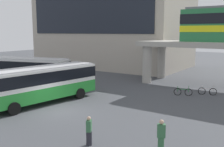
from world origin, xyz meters
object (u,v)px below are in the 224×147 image
pedestrian_by_bike_rack (161,138)px  pedestrian_waiting_near_stop (89,132)px  station_building (113,5)px  bus_secondary (24,68)px  bicycle_green (183,92)px  bus_main (39,81)px  bicycle_silver (207,91)px

pedestrian_by_bike_rack → pedestrian_waiting_near_stop: size_ratio=1.11×
station_building → pedestrian_waiting_near_stop: 36.81m
bus_secondary → bicycle_green: (17.19, 5.40, -1.63)m
bicycle_green → pedestrian_waiting_near_stop: bearing=-91.5°
bus_main → bicycle_green: 13.69m
bicycle_green → bicycle_silver: same height
pedestrian_by_bike_rack → bicycle_silver: bearing=95.6°
bicycle_green → bicycle_silver: bearing=40.1°
bus_secondary → station_building: bearing=94.8°
bus_secondary → bicycle_green: bearing=17.4°
pedestrian_by_bike_rack → station_building: bearing=127.7°
station_building → bicycle_green: 26.91m
bicycle_green → pedestrian_by_bike_rack: size_ratio=0.91×
bus_secondary → pedestrian_waiting_near_stop: 19.02m
pedestrian_by_bike_rack → pedestrian_waiting_near_stop: pedestrian_by_bike_rack is taller
bus_secondary → bicycle_silver: 20.41m
bicycle_green → pedestrian_by_bike_rack: bearing=-75.6°
bus_secondary → bicycle_green: 18.09m
bus_secondary → pedestrian_waiting_near_stop: bearing=-27.7°
station_building → bicycle_silver: station_building is taller
station_building → pedestrian_by_bike_rack: (22.31, -28.89, -10.07)m
pedestrian_waiting_near_stop → bicycle_green: bearing=88.5°
bicycle_silver → pedestrian_waiting_near_stop: size_ratio=1.06×
bicycle_green → pedestrian_by_bike_rack: 13.43m
bus_secondary → bus_main: bearing=-29.9°
bicycle_green → bicycle_silver: size_ratio=0.95×
bicycle_silver → pedestrian_waiting_near_stop: pedestrian_waiting_near_stop is taller
bus_main → pedestrian_by_bike_rack: 12.99m
bus_main → bicycle_silver: 16.16m
station_building → bicycle_green: bearing=-40.0°
bicycle_silver → pedestrian_by_bike_rack: bearing=-84.4°
bus_secondary → pedestrian_by_bike_rack: size_ratio=6.19×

